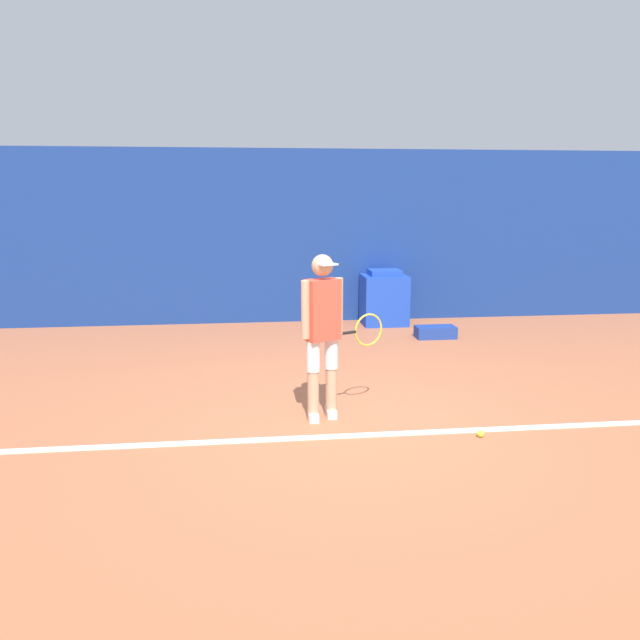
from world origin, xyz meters
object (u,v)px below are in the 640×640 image
(tennis_player, at_px, (324,329))
(covered_chair, at_px, (384,298))
(equipment_bag, at_px, (435,332))
(tennis_ball, at_px, (480,434))

(tennis_player, relative_size, covered_chair, 1.75)
(covered_chair, bearing_deg, tennis_player, -109.85)
(equipment_bag, bearing_deg, tennis_player, -123.41)
(tennis_ball, distance_m, equipment_bag, 4.24)
(tennis_player, relative_size, equipment_bag, 2.67)
(equipment_bag, bearing_deg, covered_chair, 116.74)
(covered_chair, relative_size, equipment_bag, 1.52)
(covered_chair, bearing_deg, tennis_ball, -92.44)
(tennis_player, distance_m, tennis_ball, 1.86)
(tennis_player, distance_m, covered_chair, 4.95)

